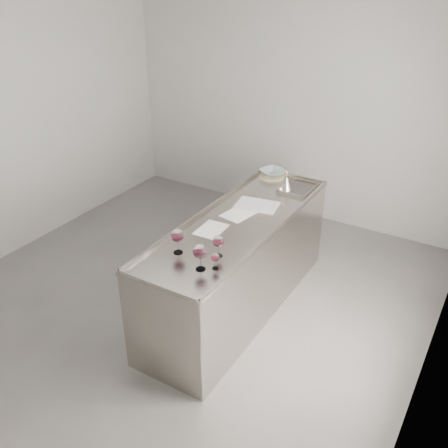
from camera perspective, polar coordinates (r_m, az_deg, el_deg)
The scene contains 12 objects.
room_shell at distance 4.32m, azimuth -6.03°, elevation 5.72°, with size 4.54×5.04×2.84m.
counter at distance 4.73m, azimuth 1.61°, elevation -4.69°, with size 0.77×2.42×0.97m.
wine_glass_left at distance 3.96m, azimuth -5.36°, elevation -1.37°, with size 0.11×0.11×0.22m.
wine_glass_middle at distance 3.74m, azimuth -2.74°, elevation -3.20°, with size 0.11×0.11×0.22m.
wine_glass_right at distance 3.91m, azimuth -0.65°, elevation -2.03°, with size 0.09×0.09×0.19m.
wine_glass_small at distance 3.78m, azimuth -1.01°, elevation -3.88°, with size 0.07×0.07×0.13m.
notebook at distance 4.78m, azimuth 3.76°, elevation 2.19°, with size 0.43×0.34×0.02m.
loose_paper_top at distance 4.62m, azimuth 1.76°, elevation 1.21°, with size 0.23×0.33×0.00m, color silver.
loose_paper_under at distance 4.35m, azimuth -1.48°, elevation -0.62°, with size 0.21×0.30×0.00m, color silver.
trivet at distance 5.44m, azimuth 5.55°, elevation 5.49°, with size 0.28×0.28×0.02m, color #C3B97E.
ceramic_bowl at distance 5.42m, azimuth 5.57°, elevation 5.89°, with size 0.25×0.25×0.06m, color #8FA0A6.
wine_funnel at distance 5.13m, azimuth 7.11°, elevation 4.64°, with size 0.15×0.15×0.21m.
Camera 1 is at (2.43, -3.16, 3.05)m, focal length 40.00 mm.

